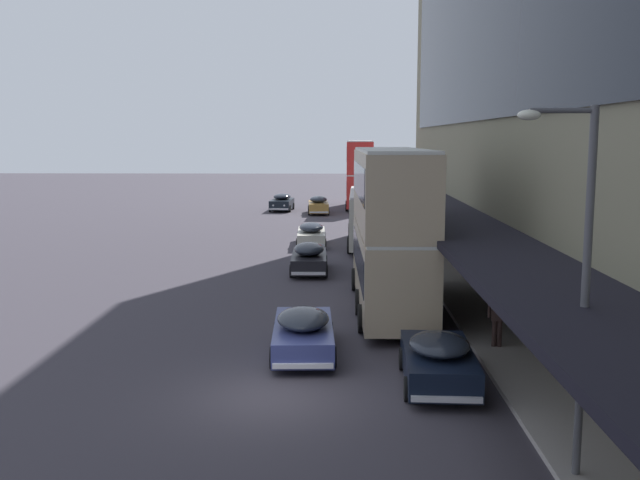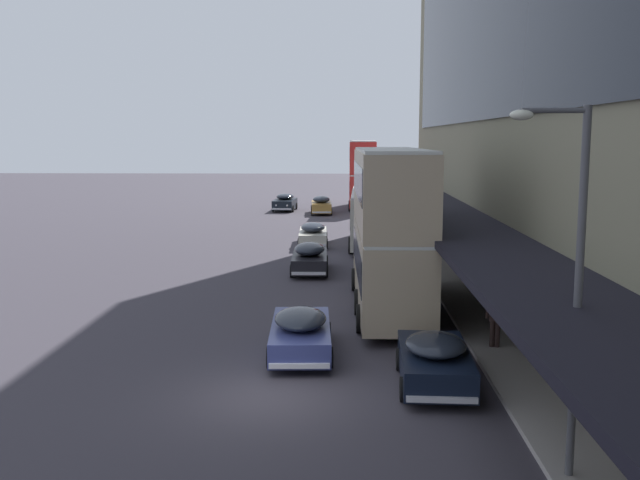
# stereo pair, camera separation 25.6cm
# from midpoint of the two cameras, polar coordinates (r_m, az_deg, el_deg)

# --- Properties ---
(ground) EXTENTS (240.00, 240.00, 0.00)m
(ground) POSITION_cam_midpoint_polar(r_m,az_deg,el_deg) (19.17, -3.70, -12.38)
(ground) COLOR #3A353E
(transit_bus_kerbside_front) EXTENTS (2.92, 9.79, 6.52)m
(transit_bus_kerbside_front) POSITION_cam_midpoint_polar(r_m,az_deg,el_deg) (69.18, 3.60, 5.45)
(transit_bus_kerbside_front) COLOR red
(transit_bus_kerbside_front) RESTS_ON ground
(transit_bus_kerbside_rear) EXTENTS (2.82, 10.78, 6.32)m
(transit_bus_kerbside_rear) POSITION_cam_midpoint_polar(r_m,az_deg,el_deg) (27.78, 5.85, 1.24)
(transit_bus_kerbside_rear) COLOR tan
(transit_bus_kerbside_rear) RESTS_ON ground
(transit_bus_kerbside_far) EXTENTS (3.04, 10.20, 3.43)m
(transit_bus_kerbside_far) POSITION_cam_midpoint_polar(r_m,az_deg,el_deg) (44.85, 4.35, 2.02)
(transit_bus_kerbside_far) COLOR beige
(transit_bus_kerbside_far) RESTS_ON ground
(sedan_lead_mid) EXTENTS (2.10, 4.89, 1.47)m
(sedan_lead_mid) POSITION_cam_midpoint_polar(r_m,az_deg,el_deg) (22.44, -1.23, -7.33)
(sedan_lead_mid) COLOR navy
(sedan_lead_mid) RESTS_ON ground
(sedan_trailing_near) EXTENTS (2.02, 4.65, 1.63)m
(sedan_trailing_near) POSITION_cam_midpoint_polar(r_m,az_deg,el_deg) (63.99, 0.22, 2.82)
(sedan_trailing_near) COLOR #A37635
(sedan_trailing_near) RESTS_ON ground
(sedan_far_back) EXTENTS (2.18, 4.62, 1.59)m
(sedan_far_back) POSITION_cam_midpoint_polar(r_m,az_deg,el_deg) (66.97, -2.71, 3.04)
(sedan_far_back) COLOR black
(sedan_far_back) RESTS_ON ground
(sedan_oncoming_front) EXTENTS (1.93, 4.74, 1.54)m
(sedan_oncoming_front) POSITION_cam_midpoint_polar(r_m,az_deg,el_deg) (35.92, -0.63, -1.42)
(sedan_oncoming_front) COLOR black
(sedan_oncoming_front) RESTS_ON ground
(sedan_trailing_mid) EXTENTS (1.95, 5.04, 1.47)m
(sedan_trailing_mid) POSITION_cam_midpoint_polar(r_m,az_deg,el_deg) (45.03, -0.40, 0.49)
(sedan_trailing_mid) COLOR beige
(sedan_trailing_mid) RESTS_ON ground
(sedan_second_mid) EXTENTS (2.10, 4.36, 1.46)m
(sedan_second_mid) POSITION_cam_midpoint_polar(r_m,az_deg,el_deg) (19.94, 9.53, -9.43)
(sedan_second_mid) COLOR black
(sedan_second_mid) RESTS_ON ground
(pedestrian_at_kerb) EXTENTS (0.61, 0.33, 1.86)m
(pedestrian_at_kerb) POSITION_cam_midpoint_polar(r_m,az_deg,el_deg) (23.32, 14.16, -5.85)
(pedestrian_at_kerb) COLOR #30211F
(pedestrian_at_kerb) RESTS_ON sidewalk_kerb
(street_lamp) EXTENTS (1.50, 0.28, 7.17)m
(street_lamp) POSITION_cam_midpoint_polar(r_m,az_deg,el_deg) (14.32, 19.90, -2.03)
(street_lamp) COLOR #4C4C51
(street_lamp) RESTS_ON sidewalk_kerb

